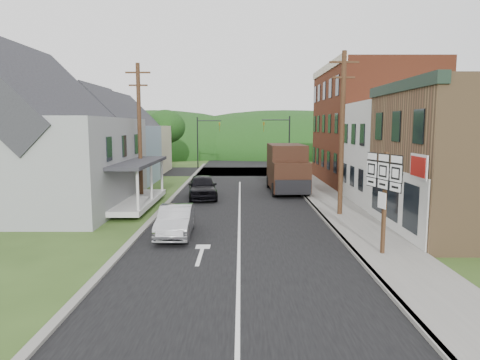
{
  "coord_description": "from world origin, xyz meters",
  "views": [
    {
      "loc": [
        0.07,
        -19.91,
        5.04
      ],
      "look_at": [
        0.04,
        2.33,
        2.2
      ],
      "focal_mm": 32.0,
      "sensor_mm": 36.0,
      "label": 1
    }
  ],
  "objects_px": {
    "silver_sedan": "(176,221)",
    "warning_sign": "(340,184)",
    "delivery_van": "(287,168)",
    "route_sign_cluster": "(384,188)",
    "dark_sedan": "(202,187)"
  },
  "relations": [
    {
      "from": "silver_sedan",
      "to": "route_sign_cluster",
      "type": "distance_m",
      "value": 9.18
    },
    {
      "from": "dark_sedan",
      "to": "silver_sedan",
      "type": "bearing_deg",
      "value": -98.45
    },
    {
      "from": "silver_sedan",
      "to": "warning_sign",
      "type": "relative_size",
      "value": 1.77
    },
    {
      "from": "silver_sedan",
      "to": "delivery_van",
      "type": "xyz_separation_m",
      "value": [
        6.49,
        13.07,
        1.13
      ]
    },
    {
      "from": "silver_sedan",
      "to": "dark_sedan",
      "type": "bearing_deg",
      "value": 86.87
    },
    {
      "from": "dark_sedan",
      "to": "route_sign_cluster",
      "type": "bearing_deg",
      "value": -65.52
    },
    {
      "from": "delivery_van",
      "to": "warning_sign",
      "type": "distance_m",
      "value": 8.06
    },
    {
      "from": "dark_sedan",
      "to": "warning_sign",
      "type": "distance_m",
      "value": 9.77
    },
    {
      "from": "silver_sedan",
      "to": "warning_sign",
      "type": "bearing_deg",
      "value": 30.0
    },
    {
      "from": "silver_sedan",
      "to": "dark_sedan",
      "type": "distance_m",
      "value": 10.22
    },
    {
      "from": "silver_sedan",
      "to": "warning_sign",
      "type": "distance_m",
      "value": 10.27
    },
    {
      "from": "delivery_van",
      "to": "route_sign_cluster",
      "type": "distance_m",
      "value": 16.34
    },
    {
      "from": "route_sign_cluster",
      "to": "warning_sign",
      "type": "xyz_separation_m",
      "value": [
        0.33,
        8.46,
        -1.02
      ]
    },
    {
      "from": "silver_sedan",
      "to": "warning_sign",
      "type": "height_order",
      "value": "warning_sign"
    },
    {
      "from": "silver_sedan",
      "to": "delivery_van",
      "type": "height_order",
      "value": "delivery_van"
    }
  ]
}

